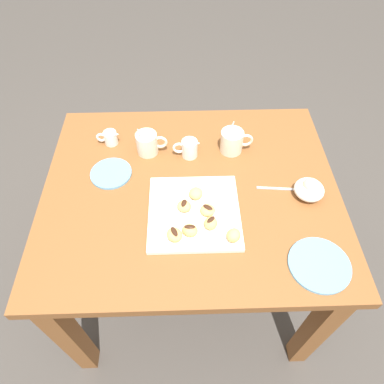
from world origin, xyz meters
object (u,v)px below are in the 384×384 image
at_px(saucer_sky_right, 319,265).
at_px(beignet_2, 184,206).
at_px(coffee_mug_cream_left, 148,143).
at_px(beignet_3, 196,193).
at_px(beignet_5, 234,235).
at_px(beignet_4, 190,230).
at_px(dining_table, 191,210).
at_px(pastry_plate_square, 194,212).
at_px(coffee_mug_cream_right, 232,141).
at_px(beignet_0, 211,223).
at_px(beignet_6, 208,210).
at_px(saucer_sky_left, 111,173).
at_px(chocolate_sauce_pitcher, 110,137).
at_px(ice_cream_bowl, 309,189).
at_px(cream_pitcher_white, 189,148).
at_px(beignet_1, 174,235).

relative_size(saucer_sky_right, beignet_2, 3.93).
distance_m(coffee_mug_cream_left, beignet_3, 0.30).
bearing_deg(beignet_5, beignet_4, 170.42).
xyz_separation_m(dining_table, pastry_plate_square, (0.01, -0.11, 0.14)).
distance_m(pastry_plate_square, coffee_mug_cream_right, 0.34).
bearing_deg(beignet_0, beignet_6, 96.35).
bearing_deg(saucer_sky_left, saucer_sky_right, -30.20).
bearing_deg(saucer_sky_right, chocolate_sauce_pitcher, 140.97).
distance_m(beignet_5, beignet_6, 0.13).
height_order(saucer_sky_left, saucer_sky_right, same).
height_order(beignet_3, beignet_4, beignet_4).
relative_size(beignet_3, beignet_5, 1.01).
bearing_deg(beignet_5, dining_table, 119.67).
bearing_deg(ice_cream_bowl, beignet_4, -159.29).
bearing_deg(coffee_mug_cream_left, dining_table, -50.15).
relative_size(coffee_mug_cream_left, beignet_4, 2.64).
height_order(ice_cream_bowl, saucer_sky_right, ice_cream_bowl).
height_order(pastry_plate_square, beignet_0, beignet_0).
distance_m(cream_pitcher_white, ice_cream_bowl, 0.46).
xyz_separation_m(saucer_sky_left, beignet_6, (0.35, -0.20, 0.03)).
bearing_deg(beignet_6, beignet_4, -127.39).
xyz_separation_m(coffee_mug_cream_left, beignet_4, (0.15, -0.39, -0.01)).
xyz_separation_m(cream_pitcher_white, beignet_6, (0.05, -0.29, -0.01)).
height_order(chocolate_sauce_pitcher, saucer_sky_left, chocolate_sauce_pitcher).
distance_m(coffee_mug_cream_left, beignet_1, 0.42).
bearing_deg(beignet_5, saucer_sky_right, -20.12).
distance_m(cream_pitcher_white, beignet_3, 0.22).
bearing_deg(chocolate_sauce_pitcher, coffee_mug_cream_left, -19.46).
bearing_deg(pastry_plate_square, ice_cream_bowl, 9.89).
bearing_deg(beignet_1, beignet_3, 66.01).
height_order(pastry_plate_square, ice_cream_bowl, ice_cream_bowl).
bearing_deg(beignet_6, chocolate_sauce_pitcher, 134.89).
height_order(beignet_1, beignet_2, beignet_1).
relative_size(coffee_mug_cream_right, saucer_sky_right, 0.73).
height_order(beignet_4, beignet_5, beignet_5).
relative_size(beignet_1, beignet_2, 1.12).
xyz_separation_m(saucer_sky_right, beignet_4, (-0.39, 0.12, 0.03)).
bearing_deg(ice_cream_bowl, beignet_2, -172.01).
height_order(coffee_mug_cream_left, beignet_2, coffee_mug_cream_left).
bearing_deg(dining_table, coffee_mug_cream_right, 49.28).
xyz_separation_m(beignet_2, beignet_3, (0.04, 0.05, 0.00)).
relative_size(dining_table, coffee_mug_cream_right, 7.66).
relative_size(coffee_mug_cream_right, chocolate_sauce_pitcher, 1.50).
xyz_separation_m(cream_pitcher_white, chocolate_sauce_pitcher, (-0.31, 0.08, -0.01)).
xyz_separation_m(beignet_3, beignet_6, (0.04, -0.07, -0.00)).
relative_size(cream_pitcher_white, beignet_5, 2.14).
xyz_separation_m(cream_pitcher_white, saucer_sky_right, (0.38, -0.48, -0.03)).
bearing_deg(cream_pitcher_white, beignet_2, -94.91).
height_order(beignet_1, beignet_3, same).
bearing_deg(pastry_plate_square, coffee_mug_cream_right, 62.66).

